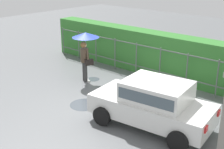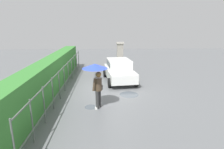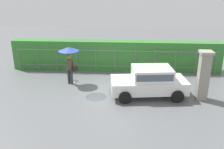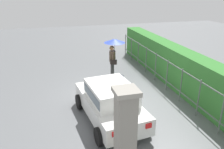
% 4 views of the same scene
% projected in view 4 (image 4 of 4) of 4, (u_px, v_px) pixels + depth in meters
% --- Properties ---
extents(ground_plane, '(40.00, 40.00, 0.00)m').
position_uv_depth(ground_plane, '(113.00, 96.00, 10.42)').
color(ground_plane, slate).
extents(car, '(3.89, 2.21, 1.48)m').
position_uv_depth(car, '(110.00, 101.00, 8.29)').
color(car, white).
rests_on(car, ground).
extents(pedestrian, '(1.12, 1.12, 2.09)m').
position_uv_depth(pedestrian, '(114.00, 48.00, 12.23)').
color(pedestrian, '#333333').
rests_on(pedestrian, ground).
extents(gate_pillar, '(0.60, 0.60, 2.42)m').
position_uv_depth(gate_pillar, '(125.00, 131.00, 5.83)').
color(gate_pillar, gray).
rests_on(gate_pillar, ground).
extents(fence_section, '(12.44, 0.05, 1.50)m').
position_uv_depth(fence_section, '(167.00, 74.00, 10.81)').
color(fence_section, '#59605B').
rests_on(fence_section, ground).
extents(hedge_row, '(13.39, 0.90, 1.90)m').
position_uv_depth(hedge_row, '(181.00, 70.00, 10.94)').
color(hedge_row, '#387F33').
rests_on(hedge_row, ground).
extents(puddle_near, '(1.04, 1.04, 0.00)m').
position_uv_depth(puddle_near, '(88.00, 92.00, 10.89)').
color(puddle_near, '#4C545B').
rests_on(puddle_near, ground).
extents(puddle_far, '(0.57, 0.57, 0.00)m').
position_uv_depth(puddle_far, '(119.00, 76.00, 12.78)').
color(puddle_far, '#4C545B').
rests_on(puddle_far, ground).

